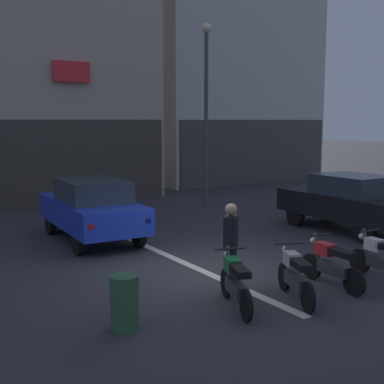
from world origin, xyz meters
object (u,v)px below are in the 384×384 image
(motorcycle_green_row_leftmost, at_px, (235,282))
(trash_bin, at_px, (124,303))
(car_black_parked_kerbside, at_px, (348,201))
(motorcycle_silver_row_left_mid, at_px, (295,275))
(motorcycle_white_row_right_mid, at_px, (381,258))
(person_by_motorcycles, at_px, (231,247))
(street_lamp, at_px, (206,97))
(motorcycle_red_row_centre, at_px, (332,264))
(car_blue_crossing_near, at_px, (92,208))

(motorcycle_green_row_leftmost, distance_m, trash_bin, 1.98)
(car_black_parked_kerbside, relative_size, trash_bin, 4.86)
(motorcycle_silver_row_left_mid, height_order, motorcycle_white_row_right_mid, same)
(motorcycle_white_row_right_mid, bearing_deg, car_black_parked_kerbside, 48.58)
(car_black_parked_kerbside, xyz_separation_m, motorcycle_green_row_leftmost, (-6.47, -3.18, -0.43))
(person_by_motorcycles, xyz_separation_m, trash_bin, (-2.40, -0.53, -0.43))
(car_black_parked_kerbside, height_order, person_by_motorcycles, person_by_motorcycles)
(street_lamp, bearing_deg, motorcycle_white_row_right_mid, -102.27)
(motorcycle_green_row_leftmost, bearing_deg, motorcycle_red_row_centre, -2.25)
(street_lamp, bearing_deg, person_by_motorcycles, -121.19)
(motorcycle_silver_row_left_mid, bearing_deg, motorcycle_white_row_right_mid, -2.11)
(street_lamp, relative_size, motorcycle_white_row_right_mid, 3.94)
(motorcycle_silver_row_left_mid, bearing_deg, trash_bin, 171.75)
(motorcycle_green_row_leftmost, bearing_deg, person_by_motorcycles, 59.06)
(motorcycle_green_row_leftmost, relative_size, trash_bin, 1.87)
(car_black_parked_kerbside, relative_size, street_lamp, 0.63)
(person_by_motorcycles, bearing_deg, motorcycle_red_row_centre, -23.82)
(car_black_parked_kerbside, relative_size, motorcycle_red_row_centre, 2.47)
(motorcycle_red_row_centre, distance_m, motorcycle_white_row_right_mid, 1.15)
(person_by_motorcycles, distance_m, trash_bin, 2.49)
(street_lamp, xyz_separation_m, motorcycle_silver_row_left_mid, (-4.24, -9.13, -3.57))
(motorcycle_green_row_leftmost, height_order, motorcycle_red_row_centre, same)
(motorcycle_silver_row_left_mid, relative_size, trash_bin, 1.84)
(motorcycle_green_row_leftmost, xyz_separation_m, trash_bin, (-1.97, 0.18, -0.03))
(car_blue_crossing_near, relative_size, person_by_motorcycles, 2.50)
(car_blue_crossing_near, distance_m, motorcycle_red_row_centre, 6.59)
(car_black_parked_kerbside, height_order, motorcycle_green_row_leftmost, car_black_parked_kerbside)
(motorcycle_silver_row_left_mid, xyz_separation_m, person_by_motorcycles, (-0.69, 0.98, 0.40))
(trash_bin, bearing_deg, street_lamp, 49.81)
(motorcycle_red_row_centre, distance_m, trash_bin, 4.22)
(motorcycle_green_row_leftmost, xyz_separation_m, person_by_motorcycles, (0.43, 0.71, 0.40))
(motorcycle_green_row_leftmost, distance_m, motorcycle_white_row_right_mid, 3.37)
(street_lamp, height_order, motorcycle_red_row_centre, street_lamp)
(car_blue_crossing_near, distance_m, motorcycle_green_row_leftmost, 6.04)
(person_by_motorcycles, bearing_deg, trash_bin, -167.50)
(car_black_parked_kerbside, bearing_deg, car_blue_crossing_near, 156.83)
(motorcycle_white_row_right_mid, bearing_deg, motorcycle_green_row_leftmost, 174.01)
(motorcycle_silver_row_left_mid, bearing_deg, street_lamp, 65.09)
(street_lamp, xyz_separation_m, person_by_motorcycles, (-4.93, -8.15, -3.17))
(motorcycle_red_row_centre, height_order, person_by_motorcycles, person_by_motorcycles)
(motorcycle_white_row_right_mid, bearing_deg, car_blue_crossing_near, 119.00)
(car_blue_crossing_near, xyz_separation_m, motorcycle_red_row_centre, (2.41, -6.11, -0.43))
(street_lamp, relative_size, trash_bin, 7.75)
(car_black_parked_kerbside, xyz_separation_m, trash_bin, (-8.44, -3.00, -0.46))
(motorcycle_silver_row_left_mid, distance_m, motorcycle_red_row_centre, 1.13)
(motorcycle_silver_row_left_mid, xyz_separation_m, motorcycle_white_row_right_mid, (2.24, -0.08, 0.00))
(street_lamp, height_order, person_by_motorcycles, street_lamp)
(car_blue_crossing_near, height_order, car_black_parked_kerbside, same)
(street_lamp, xyz_separation_m, motorcycle_white_row_right_mid, (-2.00, -9.21, -3.57))
(motorcycle_silver_row_left_mid, distance_m, trash_bin, 3.13)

